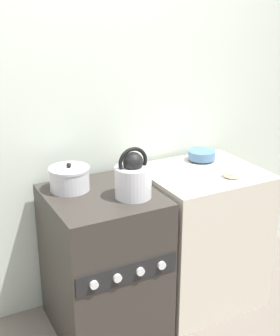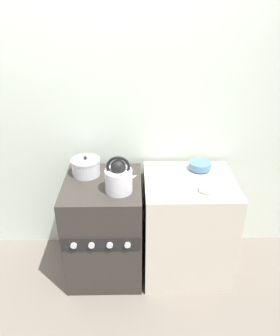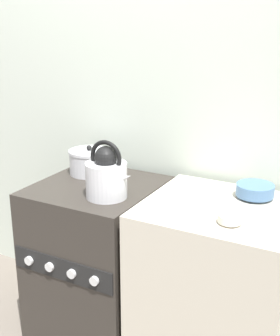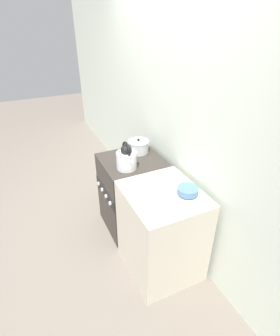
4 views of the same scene
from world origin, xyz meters
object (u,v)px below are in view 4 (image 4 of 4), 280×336
(small_ceramic_bowl, at_px, (151,202))
(cooking_pot, at_px, (138,146))
(stove, at_px, (132,193))
(kettle, at_px, (127,158))
(enamel_bowl, at_px, (188,190))

(small_ceramic_bowl, bearing_deg, cooking_pot, 161.37)
(stove, relative_size, small_ceramic_bowl, 8.71)
(kettle, relative_size, enamel_bowl, 1.60)
(cooking_pot, bearing_deg, kettle, -42.94)
(enamel_bowl, xyz_separation_m, small_ceramic_bowl, (-0.01, -0.32, -0.02))
(cooking_pot, relative_size, enamel_bowl, 1.29)
(stove, height_order, enamel_bowl, enamel_bowl)
(enamel_bowl, bearing_deg, small_ceramic_bowl, -92.14)
(cooking_pot, bearing_deg, small_ceramic_bowl, -18.63)
(stove, relative_size, cooking_pot, 3.81)
(enamel_bowl, bearing_deg, stove, -167.75)
(stove, relative_size, kettle, 3.06)
(kettle, xyz_separation_m, small_ceramic_bowl, (0.61, -0.05, -0.07))
(stove, xyz_separation_m, enamel_bowl, (0.75, 0.16, 0.47))
(small_ceramic_bowl, bearing_deg, enamel_bowl, 87.86)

